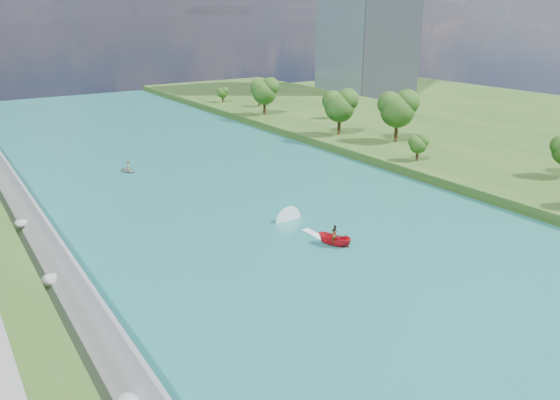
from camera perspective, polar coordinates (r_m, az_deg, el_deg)
ground at (r=53.16m, az=9.83°, el=-8.31°), size 260.00×260.00×0.00m
river_water at (r=67.70m, az=-1.64°, el=-1.82°), size 55.00×240.00×0.10m
berm_east at (r=101.28m, az=23.04°, el=4.17°), size 44.00×240.00×1.50m
riprap_bank at (r=57.67m, az=-23.46°, el=-5.47°), size 4.39×236.00×4.21m
trees_east at (r=93.48m, az=15.05°, el=7.34°), size 15.12×139.93×11.11m
motorboat at (r=61.03m, az=4.65°, el=-3.60°), size 3.60×18.79×2.07m
raft at (r=89.80m, az=-15.55°, el=3.07°), size 2.98×3.60×1.71m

